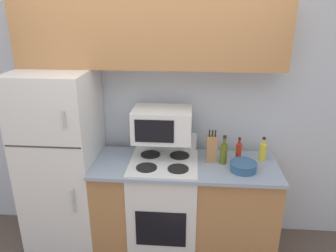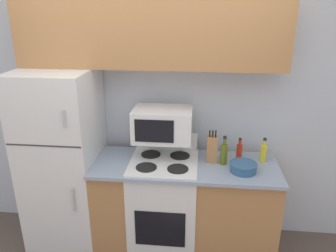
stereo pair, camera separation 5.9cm
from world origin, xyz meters
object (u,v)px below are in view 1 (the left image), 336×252
at_px(knife_block, 212,148).
at_px(bottle_olive_oil, 224,153).
at_px(bowl, 243,166).
at_px(bottle_hot_sauce, 239,150).
at_px(stove, 164,206).
at_px(microwave, 162,124).
at_px(refrigerator, 63,163).
at_px(bottle_cooking_spray, 263,151).

distance_m(knife_block, bottle_olive_oil, 0.12).
relative_size(knife_block, bowl, 1.29).
xyz_separation_m(bottle_hot_sauce, bottle_olive_oil, (-0.14, -0.11, 0.02)).
height_order(stove, bowl, stove).
height_order(bowl, bottle_hot_sauce, bottle_hot_sauce).
bearing_deg(bottle_hot_sauce, stove, -168.12).
relative_size(stove, microwave, 2.15).
height_order(stove, bottle_hot_sauce, bottle_hot_sauce).
relative_size(stove, bottle_hot_sauce, 5.50).
distance_m(refrigerator, stove, 1.01).
relative_size(knife_block, bottle_cooking_spray, 1.33).
xyz_separation_m(bottle_cooking_spray, bottle_olive_oil, (-0.35, -0.09, 0.02)).
xyz_separation_m(microwave, bowl, (0.70, -0.21, -0.27)).
relative_size(stove, bottle_olive_oil, 4.23).
distance_m(refrigerator, bottle_hot_sauce, 1.61).
bearing_deg(knife_block, refrigerator, -178.98).
relative_size(microwave, bottle_cooking_spray, 2.32).
height_order(stove, knife_block, knife_block).
height_order(microwave, bowl, microwave).
bearing_deg(microwave, knife_block, -4.58).
relative_size(bottle_cooking_spray, bottle_olive_oil, 0.85).
bearing_deg(bowl, microwave, 163.47).
bearing_deg(bottle_hot_sauce, bottle_olive_oil, -141.32).
xyz_separation_m(knife_block, bottle_olive_oil, (0.10, -0.05, -0.02)).
height_order(stove, bottle_cooking_spray, bottle_cooking_spray).
bearing_deg(bottle_hot_sauce, bowl, -87.11).
bearing_deg(stove, bottle_cooking_spray, 7.45).
xyz_separation_m(refrigerator, stove, (0.94, -0.05, -0.38)).
distance_m(stove, bottle_hot_sauce, 0.86).
bearing_deg(bottle_cooking_spray, microwave, -179.81).
bearing_deg(refrigerator, bottle_hot_sauce, 3.15).
distance_m(refrigerator, knife_block, 1.37).
relative_size(bottle_hot_sauce, bottle_olive_oil, 0.77).
distance_m(microwave, bottle_hot_sauce, 0.72).
bearing_deg(microwave, bottle_olive_oil, -9.06).
xyz_separation_m(microwave, knife_block, (0.44, -0.04, -0.20)).
xyz_separation_m(bowl, bottle_cooking_spray, (0.19, 0.21, 0.04)).
relative_size(refrigerator, bottle_cooking_spray, 7.83).
xyz_separation_m(microwave, bottle_cooking_spray, (0.89, 0.00, -0.23)).
bearing_deg(bottle_cooking_spray, refrigerator, -178.03).
xyz_separation_m(refrigerator, bottle_olive_oil, (1.46, -0.03, 0.17)).
distance_m(bottle_cooking_spray, bottle_olive_oil, 0.36).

